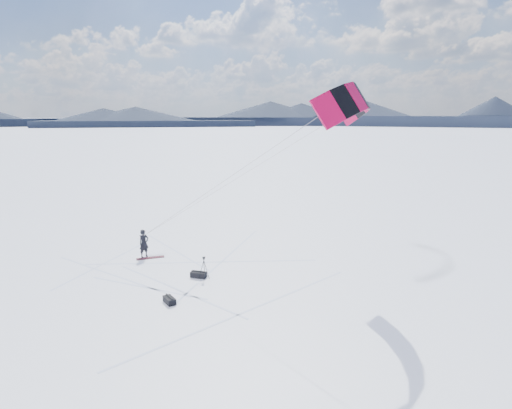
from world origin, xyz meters
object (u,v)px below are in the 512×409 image
at_px(gear_bag_b, 169,300).
at_px(snowboard, 150,258).
at_px(snowkiter, 145,257).
at_px(gear_bag_a, 198,275).
at_px(tripod, 204,264).

bearing_deg(gear_bag_b, snowboard, 167.40).
relative_size(snowkiter, gear_bag_a, 1.99).
height_order(snowboard, gear_bag_b, gear_bag_b).
distance_m(snowboard, gear_bag_b, 6.78).
distance_m(snowkiter, snowboard, 0.49).
relative_size(snowboard, gear_bag_a, 1.91).
bearing_deg(snowkiter, snowboard, -76.82).
bearing_deg(gear_bag_a, gear_bag_b, -89.31).
relative_size(snowkiter, tripod, 1.45).
xyz_separation_m(snowkiter, snowboard, (0.48, -0.09, 0.02)).
xyz_separation_m(gear_bag_a, gear_bag_b, (0.36, -3.30, -0.01)).
bearing_deg(snowboard, gear_bag_b, -88.72).
height_order(tripod, gear_bag_a, tripod).
height_order(snowkiter, gear_bag_a, snowkiter).
relative_size(tripod, gear_bag_a, 1.37).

